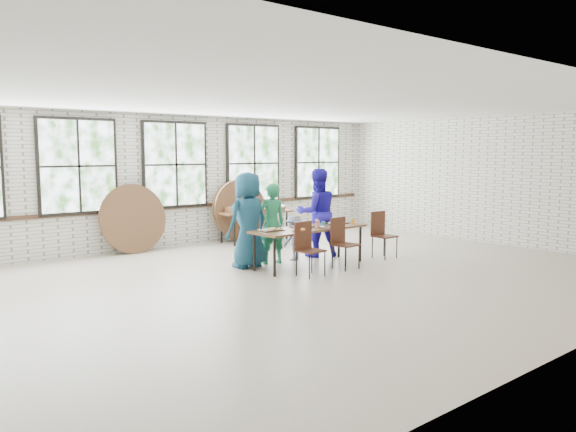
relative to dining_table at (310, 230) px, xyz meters
name	(u,v)px	position (x,y,z in m)	size (l,w,h in m)	color
room	(175,167)	(-0.82, 3.68, 1.14)	(12.00, 12.00, 12.00)	#BBAB95
dining_table	(310,230)	(0.00, 0.00, 0.00)	(2.43, 0.89, 0.74)	brown
chair_near_left	(307,244)	(-0.58, -0.58, -0.13)	(0.45, 0.44, 0.95)	#482518
chair_near_right	(342,238)	(0.34, -0.52, -0.13)	(0.47, 0.45, 0.95)	#482518
chair_spare	(381,231)	(1.72, -0.28, -0.13)	(0.42, 0.41, 0.95)	#482518
adult_teal	(248,220)	(-0.96, 0.65, 0.21)	(0.88, 0.57, 1.79)	navy
adult_green	(271,224)	(-0.41, 0.65, 0.09)	(0.57, 0.37, 1.56)	#207A4C
toddler	(294,238)	(0.16, 0.65, -0.23)	(0.59, 0.34, 0.91)	#161F47
adult_blue	(317,213)	(0.79, 0.65, 0.22)	(0.89, 0.69, 1.82)	#2318AE
storage_table	(255,213)	(0.97, 3.08, 0.00)	(1.85, 0.89, 0.74)	brown
tabletop_clutter	(314,226)	(0.09, -0.02, 0.08)	(2.10, 0.60, 0.11)	black
round_tops_stacked	(255,208)	(0.97, 3.08, 0.12)	(1.50, 1.50, 0.13)	brown
round_tops_leaning	(207,213)	(-0.15, 3.43, 0.05)	(4.24, 0.37, 1.49)	brown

